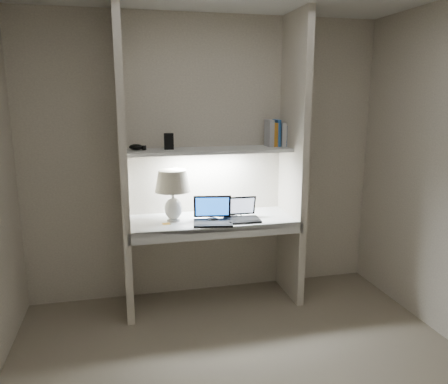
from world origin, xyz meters
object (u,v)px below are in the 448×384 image
object	(u,v)px
table_lamp	(173,187)
speaker	(224,204)
book_row	(278,134)
laptop_netbook	(241,215)
laptop_main	(213,217)

from	to	relation	value
table_lamp	speaker	size ratio (longest dim) A/B	3.39
table_lamp	speaker	xyz separation A→B (m)	(0.49, 0.23, -0.23)
speaker	book_row	world-z (taller)	book_row
speaker	laptop_netbook	bearing A→B (deg)	-72.68
speaker	table_lamp	bearing A→B (deg)	-151.41
laptop_main	table_lamp	bearing A→B (deg)	170.26
book_row	laptop_main	bearing A→B (deg)	-156.93
laptop_main	laptop_netbook	distance (m)	0.26
laptop_netbook	speaker	xyz separation A→B (m)	(-0.08, 0.31, 0.02)
laptop_netbook	book_row	size ratio (longest dim) A/B	1.27
laptop_main	laptop_netbook	size ratio (longest dim) A/B	1.19
speaker	book_row	xyz separation A→B (m)	(0.49, -0.06, 0.64)
laptop_main	book_row	xyz separation A→B (m)	(0.67, 0.29, 0.66)
laptop_main	speaker	bearing A→B (deg)	72.23
table_lamp	speaker	bearing A→B (deg)	25.20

